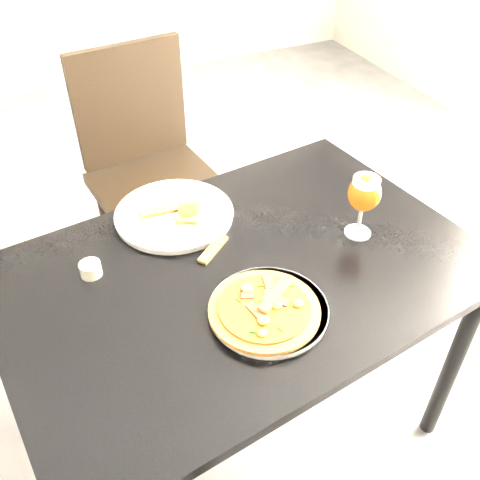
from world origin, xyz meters
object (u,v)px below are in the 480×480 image
dining_table (242,292)px  chair_far (151,168)px  pizza (264,309)px  beer_glass (364,194)px

dining_table → chair_far: size_ratio=1.31×
dining_table → chair_far: 0.87m
dining_table → pizza: size_ratio=5.07×
pizza → beer_glass: 0.41m
pizza → beer_glass: (0.37, 0.16, 0.11)m
dining_table → pizza: 0.21m
chair_far → pizza: 1.06m
pizza → beer_glass: bearing=23.8°
dining_table → beer_glass: beer_glass is taller
dining_table → pizza: pizza is taller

